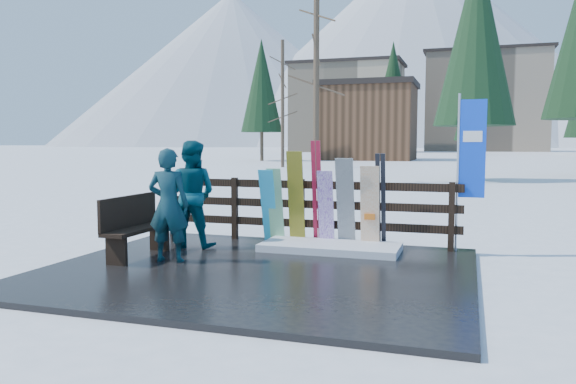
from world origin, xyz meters
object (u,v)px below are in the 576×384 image
(snowboard_4, at_px, (345,203))
(person_back, at_px, (191,194))
(bench, at_px, (135,225))
(snowboard_1, at_px, (276,206))
(snowboard_0, at_px, (269,206))
(snowboard_3, at_px, (326,209))
(snowboard_5, at_px, (370,208))
(rental_flag, at_px, (469,155))
(person_front, at_px, (169,205))
(snowboard_2, at_px, (296,198))

(snowboard_4, relative_size, person_back, 0.86)
(bench, relative_size, snowboard_1, 1.10)
(snowboard_0, distance_m, snowboard_3, 1.06)
(snowboard_3, distance_m, snowboard_5, 0.77)
(rental_flag, bearing_deg, snowboard_3, -173.41)
(bench, bearing_deg, snowboard_3, 34.88)
(snowboard_1, bearing_deg, snowboard_4, 0.00)
(bench, xyz_separation_m, person_front, (0.68, -0.13, 0.34))
(snowboard_4, distance_m, person_front, 3.02)
(snowboard_0, height_order, snowboard_1, snowboard_1)
(snowboard_2, relative_size, snowboard_4, 1.06)
(snowboard_2, xyz_separation_m, snowboard_4, (0.89, 0.00, -0.06))
(snowboard_0, relative_size, snowboard_4, 0.87)
(bench, distance_m, snowboard_0, 2.42)
(bench, relative_size, snowboard_4, 0.95)
(bench, bearing_deg, rental_flag, 22.95)
(rental_flag, bearing_deg, snowboard_2, -174.64)
(snowboard_1, xyz_separation_m, snowboard_2, (0.38, -0.00, 0.15))
(snowboard_1, bearing_deg, rental_flag, 4.73)
(snowboard_1, xyz_separation_m, snowboard_3, (0.92, -0.00, -0.01))
(snowboard_2, distance_m, person_front, 2.41)
(snowboard_4, xyz_separation_m, person_front, (-2.29, -1.96, 0.09))
(snowboard_5, bearing_deg, snowboard_4, 180.00)
(rental_flag, xyz_separation_m, person_back, (-4.52, -1.05, -0.69))
(snowboard_2, height_order, snowboard_4, snowboard_2)
(bench, relative_size, person_back, 0.82)
(snowboard_5, relative_size, person_back, 0.77)
(snowboard_0, bearing_deg, snowboard_5, -0.00)
(rental_flag, bearing_deg, bench, -157.05)
(person_front, bearing_deg, snowboard_1, -126.42)
(snowboard_1, bearing_deg, person_back, -148.19)
(snowboard_1, bearing_deg, snowboard_2, -0.00)
(snowboard_1, distance_m, person_front, 2.22)
(snowboard_2, bearing_deg, bench, -138.70)
(bench, xyz_separation_m, rental_flag, (4.96, 2.10, 1.09))
(snowboard_3, bearing_deg, snowboard_5, -0.00)
(snowboard_1, xyz_separation_m, person_back, (-1.26, -0.78, 0.24))
(snowboard_5, bearing_deg, rental_flag, 9.76)
(snowboard_4, distance_m, person_back, 2.66)
(rental_flag, bearing_deg, snowboard_5, -170.24)
(snowboard_1, height_order, snowboard_5, snowboard_5)
(snowboard_1, height_order, snowboard_3, snowboard_1)
(snowboard_3, relative_size, person_front, 0.78)
(snowboard_1, distance_m, snowboard_2, 0.41)
(bench, xyz_separation_m, snowboard_5, (3.39, 1.83, 0.19))
(snowboard_4, height_order, snowboard_5, snowboard_4)
(snowboard_5, xyz_separation_m, rental_flag, (1.57, 0.27, 0.90))
(snowboard_0, bearing_deg, rental_flag, 4.55)
(snowboard_3, relative_size, rental_flag, 0.51)
(snowboard_1, bearing_deg, bench, -132.93)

